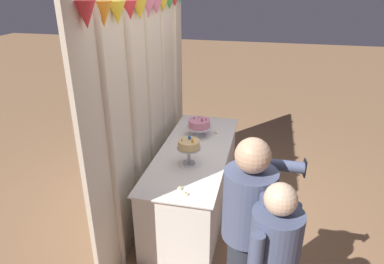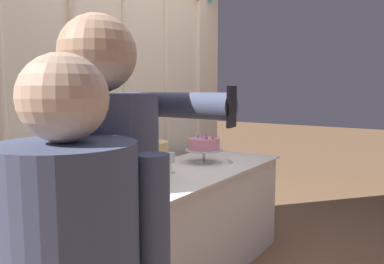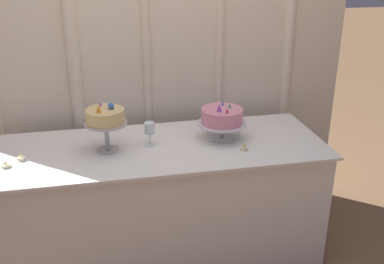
{
  "view_description": "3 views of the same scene",
  "coord_description": "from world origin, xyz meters",
  "px_view_note": "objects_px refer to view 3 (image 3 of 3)",
  "views": [
    {
      "loc": [
        -3.35,
        -0.63,
        2.56
      ],
      "look_at": [
        0.2,
        0.17,
        0.92
      ],
      "focal_mm": 32.3,
      "sensor_mm": 36.0,
      "label": 1
    },
    {
      "loc": [
        -2.12,
        -1.45,
        1.4
      ],
      "look_at": [
        0.07,
        0.02,
        1.09
      ],
      "focal_mm": 34.61,
      "sensor_mm": 36.0,
      "label": 2
    },
    {
      "loc": [
        -0.3,
        -2.35,
        1.91
      ],
      "look_at": [
        0.21,
        0.11,
        0.87
      ],
      "focal_mm": 41.5,
      "sensor_mm": 36.0,
      "label": 3
    }
  ],
  "objects_px": {
    "cake_display_nearleft": "(106,119)",
    "wine_glass": "(149,129)",
    "tealight_far_left": "(6,166)",
    "tealight_near_right": "(244,148)",
    "cake_display_nearright": "(222,118)",
    "tealight_near_left": "(21,159)",
    "cake_table": "(161,202)"
  },
  "relations": [
    {
      "from": "cake_display_nearleft",
      "to": "wine_glass",
      "type": "relative_size",
      "value": 2.08
    },
    {
      "from": "tealight_far_left",
      "to": "tealight_near_right",
      "type": "bearing_deg",
      "value": -2.09
    },
    {
      "from": "cake_display_nearright",
      "to": "tealight_far_left",
      "type": "height_order",
      "value": "cake_display_nearright"
    },
    {
      "from": "cake_display_nearleft",
      "to": "tealight_near_right",
      "type": "distance_m",
      "value": 0.83
    },
    {
      "from": "tealight_near_left",
      "to": "tealight_near_right",
      "type": "xyz_separation_m",
      "value": [
        1.28,
        -0.12,
        -0.0
      ]
    },
    {
      "from": "tealight_far_left",
      "to": "tealight_near_right",
      "type": "xyz_separation_m",
      "value": [
        1.35,
        -0.05,
        0.0
      ]
    },
    {
      "from": "wine_glass",
      "to": "cake_display_nearright",
      "type": "bearing_deg",
      "value": 0.88
    },
    {
      "from": "tealight_far_left",
      "to": "tealight_near_left",
      "type": "height_order",
      "value": "tealight_near_left"
    },
    {
      "from": "cake_table",
      "to": "wine_glass",
      "type": "relative_size",
      "value": 13.76
    },
    {
      "from": "tealight_far_left",
      "to": "cake_table",
      "type": "bearing_deg",
      "value": 7.27
    },
    {
      "from": "cake_display_nearright",
      "to": "cake_table",
      "type": "bearing_deg",
      "value": -175.48
    },
    {
      "from": "cake_table",
      "to": "cake_display_nearleft",
      "type": "bearing_deg",
      "value": -178.4
    },
    {
      "from": "cake_display_nearleft",
      "to": "wine_glass",
      "type": "xyz_separation_m",
      "value": [
        0.25,
        0.03,
        -0.1
      ]
    },
    {
      "from": "cake_table",
      "to": "tealight_near_right",
      "type": "relative_size",
      "value": 42.6
    },
    {
      "from": "tealight_far_left",
      "to": "tealight_near_left",
      "type": "bearing_deg",
      "value": 45.06
    },
    {
      "from": "wine_glass",
      "to": "tealight_near_left",
      "type": "bearing_deg",
      "value": -175.18
    },
    {
      "from": "cake_display_nearright",
      "to": "tealight_far_left",
      "type": "relative_size",
      "value": 6.08
    },
    {
      "from": "cake_display_nearright",
      "to": "cake_display_nearleft",
      "type": "bearing_deg",
      "value": -176.75
    },
    {
      "from": "cake_table",
      "to": "tealight_near_right",
      "type": "distance_m",
      "value": 0.66
    },
    {
      "from": "cake_display_nearleft",
      "to": "tealight_far_left",
      "type": "height_order",
      "value": "cake_display_nearleft"
    },
    {
      "from": "cake_table",
      "to": "cake_display_nearleft",
      "type": "distance_m",
      "value": 0.68
    },
    {
      "from": "cake_display_nearright",
      "to": "tealight_near_right",
      "type": "xyz_separation_m",
      "value": [
        0.09,
        -0.19,
        -0.13
      ]
    },
    {
      "from": "tealight_near_left",
      "to": "tealight_near_right",
      "type": "bearing_deg",
      "value": -5.45
    },
    {
      "from": "tealight_far_left",
      "to": "tealight_near_left",
      "type": "relative_size",
      "value": 1.09
    },
    {
      "from": "tealight_near_right",
      "to": "cake_display_nearleft",
      "type": "bearing_deg",
      "value": 169.25
    },
    {
      "from": "cake_table",
      "to": "tealight_far_left",
      "type": "height_order",
      "value": "tealight_far_left"
    },
    {
      "from": "cake_display_nearleft",
      "to": "tealight_near_right",
      "type": "bearing_deg",
      "value": -10.75
    },
    {
      "from": "tealight_near_left",
      "to": "tealight_near_right",
      "type": "distance_m",
      "value": 1.29
    },
    {
      "from": "tealight_near_right",
      "to": "tealight_far_left",
      "type": "bearing_deg",
      "value": 177.91
    },
    {
      "from": "wine_glass",
      "to": "cake_display_nearleft",
      "type": "bearing_deg",
      "value": -172.54
    },
    {
      "from": "wine_glass",
      "to": "tealight_near_left",
      "type": "height_order",
      "value": "wine_glass"
    },
    {
      "from": "cake_display_nearright",
      "to": "wine_glass",
      "type": "xyz_separation_m",
      "value": [
        -0.45,
        -0.01,
        -0.04
      ]
    }
  ]
}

